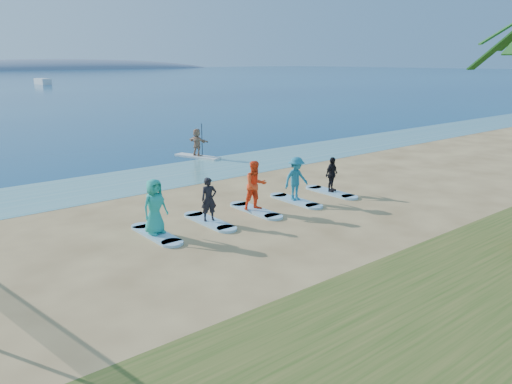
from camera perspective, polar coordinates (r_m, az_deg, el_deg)
ground at (r=15.67m, az=0.59°, el=-6.21°), size 600.00×600.00×0.00m
shallow_water at (r=24.31m, az=-15.52°, el=0.95°), size 600.00×600.00×0.00m
island_ridge at (r=328.29m, az=-21.42°, el=12.95°), size 220.00×56.00×18.00m
paddleboard at (r=29.85m, az=-6.70°, el=4.03°), size 1.63×3.07×0.12m
paddleboarder at (r=29.70m, az=-6.76°, el=5.67°), size 0.78×1.56×1.61m
boat_offshore_b at (r=128.06m, az=-23.16°, el=11.24°), size 2.36×5.63×1.36m
surfboard_0 at (r=16.88m, az=-11.34°, el=-4.77°), size 0.70×2.20×0.09m
student_0 at (r=16.59m, az=-11.51°, el=-1.63°), size 0.99×0.73×1.84m
surfboard_1 at (r=17.91m, az=-5.34°, el=-3.38°), size 0.70×2.20×0.09m
student_1 at (r=17.67m, az=-5.40°, el=-0.84°), size 0.65×0.52×1.56m
surfboard_2 at (r=19.12m, az=-0.06°, el=-2.12°), size 0.70×2.20×0.09m
student_2 at (r=18.85m, az=-0.06°, el=0.75°), size 1.03×0.87×1.89m
surfboard_3 at (r=20.48m, az=4.55°, el=-1.01°), size 0.70×2.20×0.09m
student_3 at (r=20.24m, az=4.61°, el=1.53°), size 1.19×0.73×1.77m
surfboard_4 at (r=21.96m, az=8.56°, el=-0.03°), size 0.70×2.20×0.09m
student_4 at (r=21.77m, az=8.65°, el=2.00°), size 0.94×0.55×1.51m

